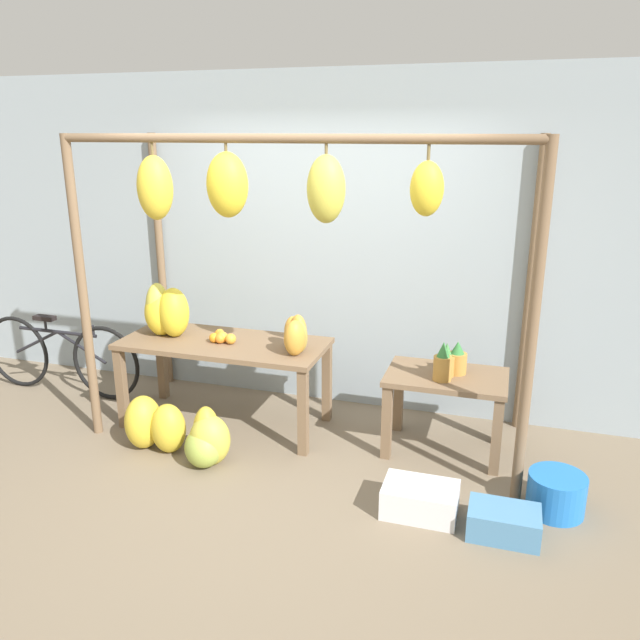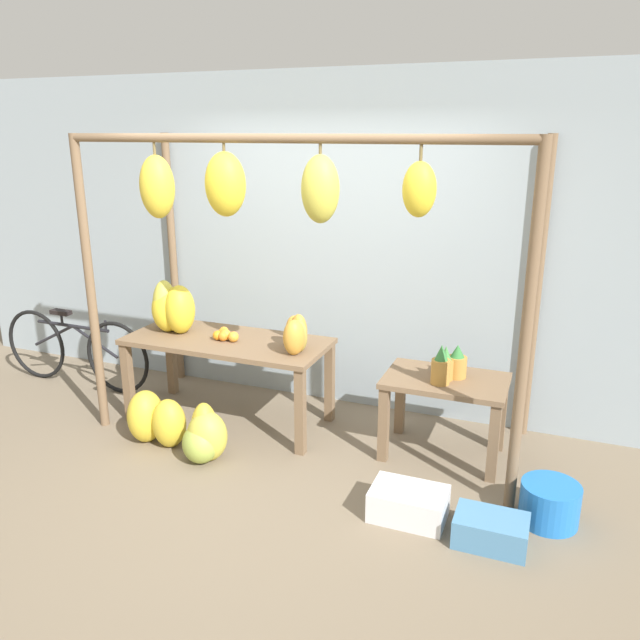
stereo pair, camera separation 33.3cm
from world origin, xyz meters
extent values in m
plane|color=#756651|center=(0.00, 0.00, 0.00)|extent=(20.00, 20.00, 0.00)
cube|color=#99A8B2|center=(0.00, 1.56, 1.40)|extent=(8.00, 0.08, 2.80)
cylinder|color=brown|center=(-1.61, 0.36, 1.15)|extent=(0.07, 0.07, 2.31)
cylinder|color=brown|center=(1.61, 0.36, 1.15)|extent=(0.07, 0.07, 2.31)
cylinder|color=brown|center=(-1.61, 1.47, 1.15)|extent=(0.07, 0.07, 2.31)
cylinder|color=brown|center=(1.61, 1.47, 1.15)|extent=(0.07, 0.07, 2.31)
cylinder|color=brown|center=(0.00, 0.36, 2.28)|extent=(3.22, 0.06, 0.06)
cylinder|color=brown|center=(-0.92, 0.36, 2.21)|extent=(0.02, 0.02, 0.08)
ellipsoid|color=gold|center=(-0.92, 0.36, 1.95)|extent=(0.25, 0.23, 0.44)
cylinder|color=brown|center=(-0.38, 0.36, 2.22)|extent=(0.02, 0.02, 0.05)
ellipsoid|color=yellow|center=(-0.38, 0.36, 1.98)|extent=(0.28, 0.25, 0.43)
cylinder|color=brown|center=(0.30, 0.36, 2.22)|extent=(0.02, 0.02, 0.06)
ellipsoid|color=gold|center=(0.30, 0.36, 1.97)|extent=(0.25, 0.22, 0.43)
cylinder|color=brown|center=(0.93, 0.36, 2.20)|extent=(0.02, 0.02, 0.09)
ellipsoid|color=yellow|center=(0.93, 0.36, 1.99)|extent=(0.20, 0.18, 0.33)
cube|color=brown|center=(-0.69, 0.81, 0.69)|extent=(1.64, 0.71, 0.04)
cube|color=brown|center=(-1.46, 0.51, 0.34)|extent=(0.07, 0.07, 0.67)
cube|color=brown|center=(0.08, 0.51, 0.34)|extent=(0.07, 0.07, 0.67)
cube|color=brown|center=(-1.46, 1.12, 0.34)|extent=(0.07, 0.07, 0.67)
cube|color=brown|center=(0.08, 1.12, 0.34)|extent=(0.07, 0.07, 0.67)
cube|color=brown|center=(1.07, 0.88, 0.59)|extent=(0.87, 0.58, 0.04)
cube|color=brown|center=(0.68, 0.64, 0.29)|extent=(0.07, 0.07, 0.57)
cube|color=brown|center=(1.46, 0.64, 0.29)|extent=(0.07, 0.07, 0.57)
cube|color=brown|center=(0.68, 1.12, 0.29)|extent=(0.07, 0.07, 0.57)
cube|color=brown|center=(1.46, 1.12, 0.29)|extent=(0.07, 0.07, 0.57)
ellipsoid|color=yellow|center=(-1.12, 0.81, 0.92)|extent=(0.33, 0.34, 0.41)
ellipsoid|color=yellow|center=(-1.21, 0.88, 0.89)|extent=(0.33, 0.33, 0.35)
ellipsoid|color=yellow|center=(-1.29, 0.89, 0.89)|extent=(0.25, 0.23, 0.36)
ellipsoid|color=gold|center=(-1.25, 0.80, 0.93)|extent=(0.22, 0.23, 0.44)
ellipsoid|color=yellow|center=(-1.23, 0.82, 0.90)|extent=(0.36, 0.37, 0.38)
sphere|color=orange|center=(-0.69, 0.76, 0.76)|extent=(0.08, 0.08, 0.08)
sphere|color=orange|center=(-0.68, 0.78, 0.76)|extent=(0.09, 0.09, 0.09)
sphere|color=orange|center=(-0.74, 0.76, 0.75)|extent=(0.08, 0.08, 0.08)
sphere|color=orange|center=(-0.60, 0.77, 0.76)|extent=(0.08, 0.08, 0.08)
sphere|color=orange|center=(-0.73, 0.83, 0.76)|extent=(0.08, 0.08, 0.08)
sphere|color=orange|center=(-0.69, 0.79, 0.76)|extent=(0.09, 0.09, 0.09)
sphere|color=orange|center=(-0.75, 0.88, 0.75)|extent=(0.08, 0.08, 0.08)
sphere|color=orange|center=(-0.60, 0.77, 0.75)|extent=(0.08, 0.08, 0.08)
sphere|color=orange|center=(-0.72, 0.81, 0.76)|extent=(0.09, 0.09, 0.09)
sphere|color=orange|center=(-0.61, 0.78, 0.76)|extent=(0.08, 0.08, 0.08)
cylinder|color=#B27F38|center=(1.13, 0.93, 0.69)|extent=(0.14, 0.14, 0.15)
cone|color=#337538|center=(1.13, 0.93, 0.81)|extent=(0.10, 0.10, 0.09)
cylinder|color=#B27F38|center=(1.06, 0.86, 0.69)|extent=(0.12, 0.12, 0.15)
cone|color=#428442|center=(1.06, 0.86, 0.81)|extent=(0.08, 0.08, 0.10)
cylinder|color=#B27F38|center=(1.05, 0.77, 0.70)|extent=(0.13, 0.13, 0.18)
cone|color=#337538|center=(1.05, 0.77, 0.85)|extent=(0.09, 0.09, 0.11)
ellipsoid|color=gold|center=(-0.89, 0.24, 0.19)|extent=(0.29, 0.27, 0.38)
ellipsoid|color=gold|center=(-1.11, 0.25, 0.21)|extent=(0.30, 0.32, 0.42)
ellipsoid|color=gold|center=(-0.51, 0.17, 0.19)|extent=(0.37, 0.35, 0.38)
ellipsoid|color=gold|center=(-0.55, 0.20, 0.22)|extent=(0.29, 0.29, 0.43)
ellipsoid|color=#9EB247|center=(-0.55, 0.13, 0.14)|extent=(0.40, 0.40, 0.29)
cube|color=silver|center=(1.03, 0.01, 0.10)|extent=(0.47, 0.31, 0.20)
cylinder|color=blue|center=(1.85, 0.28, 0.13)|extent=(0.36, 0.36, 0.26)
torus|color=black|center=(-2.89, 0.95, 0.34)|extent=(0.69, 0.04, 0.69)
torus|color=black|center=(-1.92, 0.94, 0.34)|extent=(0.69, 0.04, 0.69)
cylinder|color=black|center=(-2.40, 0.95, 0.59)|extent=(0.83, 0.04, 0.03)
cylinder|color=black|center=(-2.64, 0.95, 0.47)|extent=(0.50, 0.03, 0.27)
cylinder|color=black|center=(-2.16, 0.94, 0.47)|extent=(0.50, 0.03, 0.27)
cylinder|color=black|center=(-2.52, 0.95, 0.64)|extent=(0.02, 0.02, 0.10)
cube|color=black|center=(-2.52, 0.95, 0.71)|extent=(0.20, 0.08, 0.04)
cylinder|color=black|center=(-2.01, 0.94, 0.64)|extent=(0.02, 0.02, 0.10)
ellipsoid|color=#B2993D|center=(-0.02, 0.75, 0.84)|extent=(0.19, 0.20, 0.25)
ellipsoid|color=gold|center=(-0.11, 0.85, 0.84)|extent=(0.18, 0.17, 0.25)
ellipsoid|color=gold|center=(-0.05, 0.81, 0.85)|extent=(0.18, 0.16, 0.28)
ellipsoid|color=gold|center=(-0.03, 0.67, 0.85)|extent=(0.22, 0.22, 0.27)
cube|color=#4C84B2|center=(1.54, -0.07, 0.09)|extent=(0.42, 0.28, 0.18)
camera|label=1|loc=(1.44, -3.45, 2.32)|focal=35.00mm
camera|label=2|loc=(1.76, -3.34, 2.32)|focal=35.00mm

